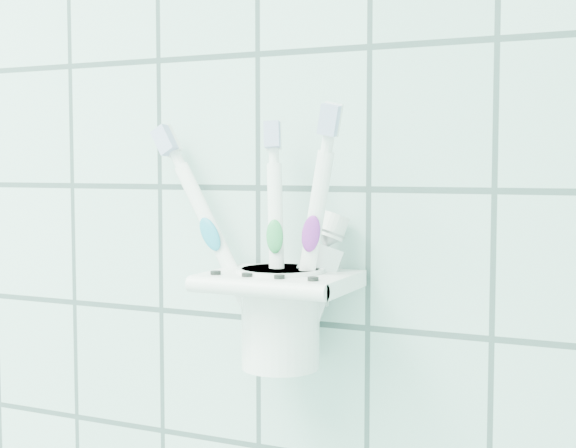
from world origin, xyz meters
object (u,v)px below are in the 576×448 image
(toothbrush_orange, at_px, (293,229))
(cup, at_px, (281,313))
(toothbrush_pink, at_px, (270,220))
(toothbrush_blue, at_px, (278,239))
(toothpaste_tube, at_px, (286,271))
(holder_bracket, at_px, (281,283))

(toothbrush_orange, bearing_deg, cup, -168.26)
(toothbrush_pink, distance_m, toothbrush_orange, 0.03)
(toothbrush_pink, relative_size, toothbrush_blue, 1.10)
(cup, xyz_separation_m, toothbrush_orange, (0.01, 0.00, 0.07))
(toothbrush_orange, height_order, toothpaste_tube, toothbrush_orange)
(toothbrush_pink, bearing_deg, toothpaste_tube, -27.27)
(toothbrush_pink, height_order, toothpaste_tube, toothbrush_pink)
(holder_bracket, xyz_separation_m, cup, (-0.00, 0.00, -0.03))
(toothpaste_tube, bearing_deg, cup, 150.01)
(cup, bearing_deg, toothbrush_blue, -73.47)
(cup, xyz_separation_m, toothpaste_tube, (0.01, -0.00, 0.04))
(toothbrush_pink, bearing_deg, holder_bracket, -37.73)
(toothbrush_blue, distance_m, toothpaste_tube, 0.03)
(holder_bracket, height_order, toothbrush_blue, toothbrush_blue)
(toothbrush_pink, bearing_deg, cup, -31.99)
(cup, relative_size, toothpaste_tube, 0.61)
(toothbrush_pink, height_order, toothbrush_blue, toothbrush_pink)
(toothbrush_orange, xyz_separation_m, toothpaste_tube, (-0.00, -0.00, -0.03))
(holder_bracket, bearing_deg, toothbrush_pink, 142.25)
(holder_bracket, bearing_deg, cup, 118.72)
(holder_bracket, xyz_separation_m, toothbrush_pink, (-0.02, 0.01, 0.05))
(toothbrush_orange, relative_size, toothpaste_tube, 1.56)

